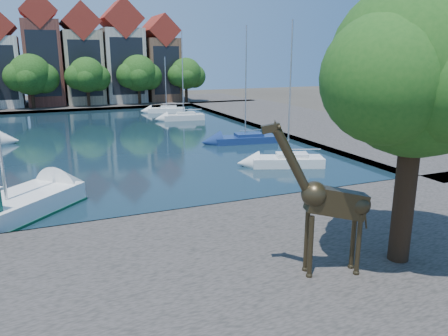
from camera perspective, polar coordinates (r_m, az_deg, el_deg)
name	(u,v)px	position (r m, az deg, el deg)	size (l,w,h in m)	color
ground	(157,221)	(23.14, -8.70, -6.80)	(160.00, 160.00, 0.00)	#38332B
water_basin	(98,139)	(46.02, -16.12, 3.61)	(38.00, 50.00, 0.08)	black
near_quay	(204,278)	(16.94, -2.69, -14.12)	(50.00, 14.00, 0.50)	#4D4643
far_quay	(73,105)	(77.57, -19.08, 7.83)	(60.00, 16.00, 0.50)	#4D4643
right_quay	(308,123)	(54.68, 10.91, 5.82)	(14.00, 52.00, 0.50)	#4D4643
plane_tree	(420,75)	(17.42, 24.27, 11.00)	(8.32, 6.40, 10.62)	#332114
townhouse_center	(42,54)	(76.97, -22.64, 13.54)	(5.44, 9.18, 16.93)	brown
townhouse_east_inner	(82,58)	(77.28, -18.04, 13.46)	(5.94, 9.18, 15.79)	tan
townhouse_east_mid	(122,56)	(78.14, -13.18, 14.07)	(6.43, 9.18, 16.65)	#BEB3A2
townhouse_east_end	(160,62)	(79.53, -8.39, 13.57)	(5.44, 9.18, 14.43)	brown
far_tree_mid_west	(31,76)	(71.54, -23.88, 10.94)	(7.80, 6.00, 8.00)	#332114
far_tree_mid_east	(88,76)	(71.90, -17.39, 11.40)	(7.02, 5.40, 7.52)	#332114
far_tree_east	(139,74)	(73.12, -11.02, 11.91)	(7.54, 5.80, 7.84)	#332114
far_tree_far_east	(186,75)	(75.19, -4.92, 12.07)	(6.76, 5.20, 7.36)	#332114
giraffe_statue	(328,202)	(16.08, 13.45, -4.32)	(3.91, 1.49, 5.67)	#322A19
sailboat_right_a	(288,159)	(33.69, 8.30, 1.20)	(5.70, 3.68, 10.71)	silver
sailboat_right_b	(245,138)	(42.34, 2.78, 4.00)	(6.27, 2.95, 10.87)	navy
sailboat_right_c	(184,115)	(57.38, -5.31, 6.85)	(5.40, 2.35, 11.11)	silver
sailboat_right_d	(166,109)	(65.26, -7.52, 7.66)	(5.60, 3.31, 7.95)	white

